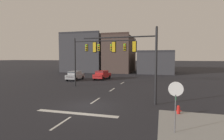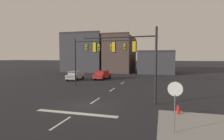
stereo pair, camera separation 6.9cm
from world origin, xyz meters
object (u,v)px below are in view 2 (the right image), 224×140
(signal_mast_far_side, at_px, (94,52))
(stop_sign, at_px, (175,95))
(signal_mast_near_side, at_px, (131,53))
(car_lot_nearside, at_px, (75,75))
(car_lot_middle, at_px, (102,75))
(fire_hydrant, at_px, (178,111))

(signal_mast_far_side, bearing_deg, stop_sign, -53.89)
(signal_mast_near_side, distance_m, car_lot_nearside, 18.40)
(stop_sign, height_order, car_lot_nearside, stop_sign)
(car_lot_middle, bearing_deg, car_lot_nearside, -152.00)
(stop_sign, relative_size, fire_hydrant, 3.77)
(signal_mast_near_side, bearing_deg, signal_mast_far_side, 131.33)
(stop_sign, height_order, car_lot_middle, stop_sign)
(stop_sign, relative_size, car_lot_middle, 0.62)
(signal_mast_far_side, xyz_separation_m, car_lot_middle, (-1.73, 8.53, -3.98))
(signal_mast_far_side, xyz_separation_m, stop_sign, (9.58, -13.13, -2.69))
(stop_sign, xyz_separation_m, car_lot_middle, (-11.30, 21.65, -1.29))
(signal_mast_far_side, height_order, car_lot_middle, signal_mast_far_side)
(car_lot_nearside, distance_m, car_lot_middle, 4.92)
(signal_mast_near_side, relative_size, car_lot_nearside, 1.52)
(stop_sign, distance_m, car_lot_nearside, 24.91)
(signal_mast_near_side, relative_size, car_lot_middle, 1.50)
(stop_sign, bearing_deg, car_lot_middle, 117.56)
(car_lot_middle, height_order, fire_hydrant, car_lot_middle)
(signal_mast_near_side, relative_size, signal_mast_far_side, 0.83)
(signal_mast_near_side, xyz_separation_m, car_lot_nearside, (-12.25, 13.24, -3.63))
(car_lot_nearside, distance_m, fire_hydrant, 22.71)
(car_lot_middle, bearing_deg, signal_mast_far_side, -78.56)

